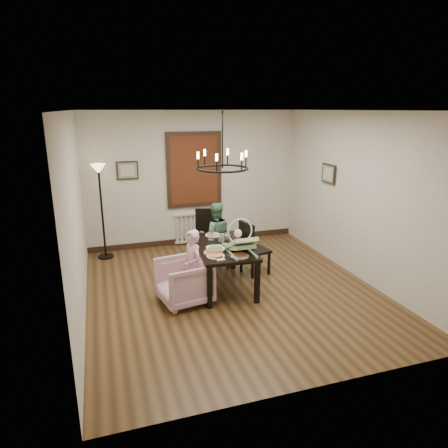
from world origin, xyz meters
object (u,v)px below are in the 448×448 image
armchair (184,281)px  seated_man (215,241)px  dining_table (223,250)px  chair_right (255,247)px  floor_lamp (102,213)px  baby_bouncer (241,242)px  elderly_woman (192,272)px  drinking_glass (222,239)px  chair_far (207,236)px

armchair → seated_man: (0.85, 1.21, 0.17)m
dining_table → chair_right: (0.71, 0.34, -0.14)m
floor_lamp → baby_bouncer: bearing=-51.0°
floor_lamp → elderly_woman: bearing=-62.5°
drinking_glass → dining_table: bearing=-100.0°
baby_bouncer → drinking_glass: (-0.13, 0.56, -0.12)m
chair_far → floor_lamp: (-1.86, 0.78, 0.40)m
chair_far → armchair: size_ratio=1.35×
chair_far → armchair: 1.75m
armchair → chair_far: bearing=142.9°
elderly_woman → dining_table: bearing=106.2°
dining_table → baby_bouncer: baby_bouncer is taller
chair_far → dining_table: bearing=-78.3°
seated_man → baby_bouncer: baby_bouncer is taller
chair_far → baby_bouncer: size_ratio=1.73×
seated_man → floor_lamp: 2.26m
dining_table → armchair: (-0.73, -0.37, -0.29)m
dining_table → baby_bouncer: size_ratio=2.72×
chair_far → seated_man: (0.07, -0.34, 0.01)m
elderly_woman → chair_right: bearing=103.1°
chair_right → seated_man: (-0.58, 0.51, 0.02)m
chair_right → drinking_glass: (-0.69, -0.22, 0.29)m
seated_man → floor_lamp: size_ratio=0.56×
drinking_glass → floor_lamp: size_ratio=0.08×
elderly_woman → baby_bouncer: baby_bouncer is taller
chair_right → elderly_woman: size_ratio=1.05×
baby_bouncer → floor_lamp: bearing=128.5°
dining_table → seated_man: (0.13, 0.85, -0.12)m
elderly_woman → baby_bouncer: bearing=68.0°
chair_far → elderly_woman: 1.68m
armchair → baby_bouncer: baby_bouncer is taller
baby_bouncer → chair_far: bearing=92.6°
elderly_woman → floor_lamp: bearing=-167.7°
dining_table → seated_man: size_ratio=1.55×
armchair → floor_lamp: floor_lamp is taller
chair_far → floor_lamp: 2.06m
seated_man → floor_lamp: (-1.93, 1.11, 0.40)m
baby_bouncer → seated_man: bearing=90.5°
baby_bouncer → drinking_glass: bearing=102.6°
armchair → drinking_glass: size_ratio=5.08×
dining_table → seated_man: 0.87m
armchair → elderly_woman: 0.19m
chair_far → baby_bouncer: bearing=-72.1°
armchair → floor_lamp: (-1.07, 2.33, 0.56)m
drinking_glass → floor_lamp: 2.60m
dining_table → baby_bouncer: 0.55m
floor_lamp → armchair: bearing=-65.2°
baby_bouncer → drinking_glass: size_ratio=3.95×
armchair → seated_man: seated_man is taller
elderly_woman → drinking_glass: bearing=112.8°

